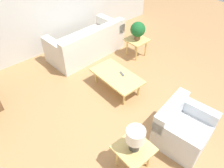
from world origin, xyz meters
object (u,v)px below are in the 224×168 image
at_px(side_table_plant, 137,42).
at_px(side_table_lamp, 134,151).
at_px(sofa, 87,44).
at_px(armchair, 182,128).
at_px(table_lamp, 135,138).
at_px(potted_plant, 138,30).
at_px(coffee_table, 117,77).

relative_size(side_table_plant, side_table_lamp, 1.00).
distance_m(sofa, armchair, 3.32).
xyz_separation_m(side_table_plant, table_lamp, (-2.22, 2.34, 0.33)).
relative_size(potted_plant, table_lamp, 1.13).
distance_m(side_table_lamp, table_lamp, 0.33).
relative_size(sofa, table_lamp, 4.96).
distance_m(armchair, side_table_lamp, 1.00).
distance_m(potted_plant, table_lamp, 3.22).
distance_m(sofa, potted_plant, 1.38).
bearing_deg(side_table_plant, potted_plant, 116.57).
relative_size(coffee_table, table_lamp, 2.79).
height_order(armchair, table_lamp, table_lamp).
xyz_separation_m(coffee_table, side_table_plant, (0.67, -1.30, 0.07)).
relative_size(armchair, potted_plant, 2.12).
bearing_deg(table_lamp, side_table_lamp, 180.00).
height_order(sofa, table_lamp, table_lamp).
bearing_deg(coffee_table, side_table_lamp, 146.15).
relative_size(sofa, side_table_lamp, 3.96).
bearing_deg(sofa, coffee_table, 74.14).
height_order(side_table_lamp, potted_plant, potted_plant).
distance_m(sofa, side_table_plant, 1.32).
relative_size(coffee_table, side_table_lamp, 2.22).
height_order(armchair, side_table_plant, armchair).
bearing_deg(potted_plant, side_table_plant, -63.43).
height_order(sofa, side_table_plant, sofa).
height_order(armchair, coffee_table, armchair).
bearing_deg(side_table_lamp, side_table_plant, -46.49).
bearing_deg(coffee_table, armchair, 178.07).
bearing_deg(armchair, coffee_table, 79.02).
relative_size(side_table_lamp, potted_plant, 1.11).
distance_m(side_table_lamp, potted_plant, 3.24).
relative_size(armchair, side_table_lamp, 1.91).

